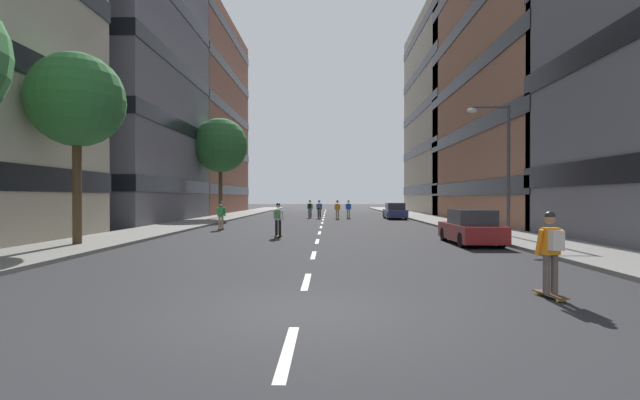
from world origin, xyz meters
TOP-DOWN VIEW (x-y plane):
  - ground_plane at (0.00, 31.36)m, footprint 188.18×188.18m
  - sidewalk_left at (-9.86, 35.28)m, footprint 3.75×86.25m
  - sidewalk_right at (9.86, 35.28)m, footprint 3.75×86.25m
  - lane_markings at (0.00, 33.00)m, footprint 0.16×72.20m
  - building_left_mid at (-20.01, 29.17)m, footprint 16.69×17.80m
  - building_left_far at (-20.01, 49.06)m, footprint 16.69×22.42m
  - building_right_mid at (20.01, 29.17)m, footprint 16.69×23.87m
  - building_right_far at (20.01, 49.06)m, footprint 16.69×21.03m
  - parked_car_near at (6.79, 11.89)m, footprint 1.82×4.40m
  - parked_car_mid at (6.79, 34.79)m, footprint 1.82×4.40m
  - street_tree_near at (-9.86, 10.40)m, footprint 3.85×3.85m
  - street_tree_far at (-9.86, 35.00)m, footprint 5.16×5.16m
  - streetlamp_right at (9.12, 14.62)m, footprint 2.13×0.30m
  - skater_0 at (1.33, 34.22)m, footprint 0.53×0.90m
  - skater_1 at (-6.24, 20.17)m, footprint 0.55×0.91m
  - skater_2 at (5.08, 1.25)m, footprint 0.56×0.92m
  - skater_3 at (-2.05, 14.93)m, footprint 0.56×0.92m
  - skater_4 at (-0.40, 35.37)m, footprint 0.53×0.90m
  - skater_5 at (2.43, 35.83)m, footprint 0.56×0.92m
  - skater_6 at (-1.34, 36.51)m, footprint 0.54×0.91m

SIDE VIEW (x-z plane):
  - ground_plane at x=0.00m, z-range 0.00..0.00m
  - lane_markings at x=0.00m, z-range 0.00..0.01m
  - sidewalk_left at x=-9.86m, z-range 0.00..0.14m
  - sidewalk_right at x=9.86m, z-range 0.00..0.14m
  - parked_car_near at x=6.79m, z-range -0.06..1.46m
  - parked_car_mid at x=6.79m, z-range -0.06..1.46m
  - skater_0 at x=1.33m, z-range 0.10..1.87m
  - skater_1 at x=-6.24m, z-range 0.10..1.87m
  - skater_5 at x=2.43m, z-range 0.10..1.87m
  - skater_2 at x=5.08m, z-range 0.13..1.90m
  - skater_3 at x=-2.05m, z-range 0.13..1.90m
  - skater_4 at x=-0.40m, z-range 0.13..1.90m
  - skater_6 at x=-1.34m, z-range 0.13..1.90m
  - streetlamp_right at x=9.12m, z-range 0.89..7.39m
  - street_tree_near at x=-9.86m, z-range 2.11..9.98m
  - street_tree_far at x=-9.86m, z-range 2.28..11.76m
  - building_right_mid at x=20.01m, z-range 0.09..23.12m
  - building_left_far at x=-20.01m, z-range 0.09..24.47m
  - building_right_far at x=20.01m, z-range 0.09..24.78m
  - building_left_mid at x=-20.01m, z-range 0.09..34.77m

